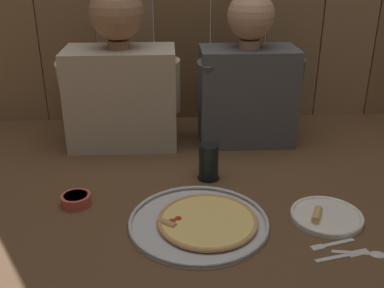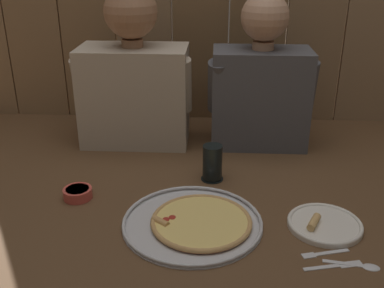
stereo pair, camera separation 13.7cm
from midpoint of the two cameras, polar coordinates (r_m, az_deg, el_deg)
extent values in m
plane|color=brown|center=(1.37, -2.86, -8.67)|extent=(3.20, 3.20, 0.00)
cylinder|color=silver|center=(1.32, -2.20, -10.02)|extent=(0.40, 0.40, 0.01)
torus|color=silver|center=(1.31, -2.20, -9.73)|extent=(0.40, 0.40, 0.01)
cylinder|color=#B23823|center=(1.31, -1.06, -9.86)|extent=(0.28, 0.28, 0.00)
cylinder|color=#F4D170|center=(1.31, -1.06, -9.68)|extent=(0.27, 0.27, 0.01)
torus|color=tan|center=(1.31, -1.06, -9.68)|extent=(0.29, 0.29, 0.01)
cube|color=#EABC56|center=(1.32, -5.18, -9.50)|extent=(0.09, 0.09, 0.01)
cylinder|color=tan|center=(1.30, -6.23, -10.01)|extent=(0.06, 0.05, 0.02)
cylinder|color=#A3281E|center=(1.31, -5.55, -9.69)|extent=(0.02, 0.02, 0.00)
cylinder|color=#A3281E|center=(1.32, -4.79, -9.41)|extent=(0.02, 0.02, 0.00)
cylinder|color=white|center=(1.38, 13.84, -8.96)|extent=(0.21, 0.21, 0.01)
torus|color=white|center=(1.37, 13.86, -8.75)|extent=(0.21, 0.21, 0.01)
cylinder|color=tan|center=(1.35, 12.64, -8.74)|extent=(0.05, 0.07, 0.02)
cylinder|color=black|center=(1.55, -0.45, -4.27)|extent=(0.08, 0.08, 0.01)
cylinder|color=black|center=(1.53, -0.46, -2.22)|extent=(0.07, 0.07, 0.12)
cylinder|color=#CC4C42|center=(1.46, -17.04, -6.79)|extent=(0.09, 0.09, 0.03)
cylinder|color=#B23823|center=(1.46, -17.08, -6.51)|extent=(0.07, 0.07, 0.02)
cube|color=silver|center=(1.28, 15.04, -11.96)|extent=(0.09, 0.04, 0.01)
cube|color=silver|center=(1.25, 12.48, -12.64)|extent=(0.04, 0.03, 0.01)
cube|color=silver|center=(1.22, 14.12, -13.80)|extent=(0.10, 0.03, 0.01)
cube|color=silver|center=(1.26, 17.26, -13.03)|extent=(0.06, 0.03, 0.00)
cube|color=silver|center=(1.26, 16.31, -13.04)|extent=(0.10, 0.03, 0.01)
ellipsoid|color=silver|center=(1.27, 19.48, -12.95)|extent=(0.05, 0.04, 0.01)
cube|color=#B2A38E|center=(1.79, -10.99, 5.70)|extent=(0.41, 0.23, 0.38)
cylinder|color=#9E7051|center=(1.74, -11.52, 12.15)|extent=(0.08, 0.08, 0.03)
sphere|color=#9E7051|center=(1.72, -11.84, 15.86)|extent=(0.20, 0.20, 0.20)
sphere|color=brown|center=(1.73, -11.81, 16.42)|extent=(0.18, 0.18, 0.18)
cylinder|color=#B2A38E|center=(1.77, -17.32, 6.80)|extent=(0.08, 0.14, 0.22)
cylinder|color=#B2A38E|center=(1.72, -5.07, 7.29)|extent=(0.08, 0.12, 0.22)
cube|color=#4C4C51|center=(1.79, 4.75, 6.00)|extent=(0.37, 0.20, 0.38)
cylinder|color=tan|center=(1.74, 4.98, 12.41)|extent=(0.08, 0.08, 0.03)
sphere|color=tan|center=(1.72, 5.10, 15.76)|extent=(0.18, 0.18, 0.18)
sphere|color=brown|center=(1.73, 5.06, 16.26)|extent=(0.16, 0.16, 0.16)
cylinder|color=#4C4C51|center=(1.72, -0.48, 7.32)|extent=(0.08, 0.14, 0.22)
cylinder|color=#4C4C51|center=(1.77, 10.30, 7.36)|extent=(0.08, 0.12, 0.22)
camera|label=1|loc=(0.07, -92.86, -1.27)|focal=42.38mm
camera|label=2|loc=(0.07, 87.14, 1.27)|focal=42.38mm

